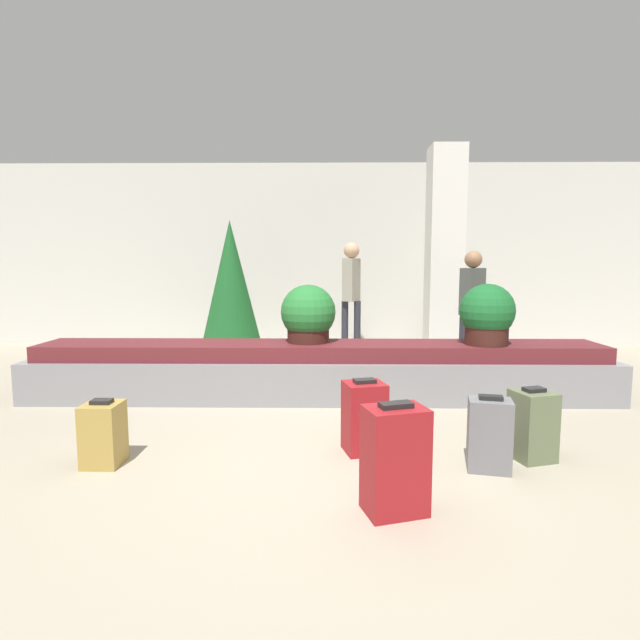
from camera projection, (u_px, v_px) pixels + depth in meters
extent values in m
plane|color=#9E937F|center=(317.00, 454.00, 3.84)|extent=(18.00, 18.00, 0.00)
cube|color=beige|center=(323.00, 255.00, 8.88)|extent=(18.00, 0.06, 3.20)
cube|color=gray|center=(320.00, 378.00, 5.43)|extent=(6.26, 0.81, 0.44)
cube|color=#5B1E23|center=(320.00, 351.00, 5.39)|extent=(6.01, 0.65, 0.17)
cube|color=silver|center=(444.00, 254.00, 7.60)|extent=(0.51, 0.51, 3.20)
cube|color=slate|center=(489.00, 435.00, 3.52)|extent=(0.33, 0.27, 0.51)
cube|color=black|center=(491.00, 398.00, 3.49)|extent=(0.17, 0.11, 0.03)
cube|color=#5B6647|center=(532.00, 425.00, 3.71)|extent=(0.33, 0.34, 0.52)
cube|color=black|center=(534.00, 390.00, 3.68)|extent=(0.17, 0.13, 0.03)
cube|color=maroon|center=(395.00, 460.00, 2.91)|extent=(0.41, 0.35, 0.63)
cube|color=black|center=(396.00, 405.00, 2.87)|extent=(0.21, 0.14, 0.03)
cube|color=maroon|center=(364.00, 417.00, 3.86)|extent=(0.36, 0.34, 0.55)
cube|color=black|center=(365.00, 381.00, 3.83)|extent=(0.18, 0.13, 0.03)
cube|color=#A3843D|center=(103.00, 434.00, 3.61)|extent=(0.26, 0.27, 0.46)
cube|color=black|center=(102.00, 401.00, 3.58)|extent=(0.14, 0.09, 0.03)
cylinder|color=#381914|center=(486.00, 335.00, 5.27)|extent=(0.45, 0.45, 0.20)
sphere|color=#195B28|center=(487.00, 311.00, 5.24)|extent=(0.57, 0.57, 0.57)
cylinder|color=#381914|center=(308.00, 335.00, 5.44)|extent=(0.45, 0.45, 0.17)
sphere|color=#236B2D|center=(308.00, 312.00, 5.41)|extent=(0.60, 0.60, 0.60)
cylinder|color=#282833|center=(345.00, 327.00, 8.06)|extent=(0.11, 0.11, 0.86)
cylinder|color=#282833|center=(357.00, 327.00, 8.06)|extent=(0.11, 0.11, 0.86)
cube|color=gray|center=(351.00, 280.00, 7.97)|extent=(0.31, 0.37, 0.68)
sphere|color=tan|center=(352.00, 251.00, 7.92)|extent=(0.25, 0.25, 0.25)
cylinder|color=#282833|center=(463.00, 344.00, 6.66)|extent=(0.11, 0.11, 0.78)
cylinder|color=#282833|center=(478.00, 344.00, 6.66)|extent=(0.11, 0.11, 0.78)
cube|color=#474C47|center=(472.00, 291.00, 6.58)|extent=(0.36, 0.34, 0.62)
sphere|color=#936B4C|center=(473.00, 259.00, 6.53)|extent=(0.23, 0.23, 0.23)
cylinder|color=#4C331E|center=(232.00, 356.00, 7.41)|extent=(0.16, 0.16, 0.18)
cone|color=#195623|center=(231.00, 286.00, 7.29)|extent=(0.92, 0.92, 1.90)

